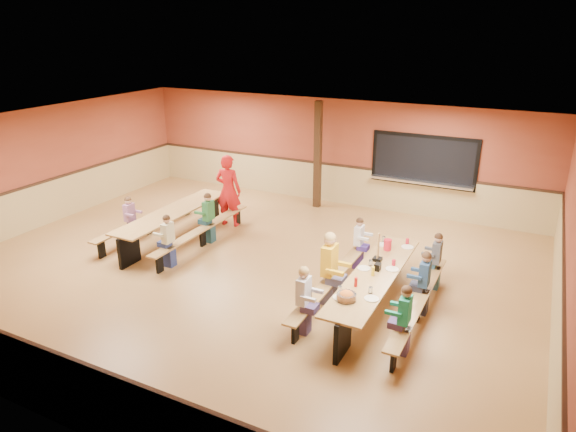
% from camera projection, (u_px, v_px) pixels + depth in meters
% --- Properties ---
extents(ground, '(12.00, 12.00, 0.00)m').
position_uv_depth(ground, '(243.00, 269.00, 11.02)').
color(ground, olive).
rests_on(ground, ground).
extents(room_envelope, '(12.04, 10.04, 3.02)m').
position_uv_depth(room_envelope, '(242.00, 239.00, 10.78)').
color(room_envelope, brown).
rests_on(room_envelope, ground).
extents(kitchen_pass_through, '(2.78, 0.28, 1.38)m').
position_uv_depth(kitchen_pass_through, '(423.00, 163.00, 13.55)').
color(kitchen_pass_through, black).
rests_on(kitchen_pass_through, ground).
extents(structural_post, '(0.18, 0.18, 3.00)m').
position_uv_depth(structural_post, '(318.00, 155.00, 14.26)').
color(structural_post, black).
rests_on(structural_post, ground).
extents(cafeteria_table_main, '(1.91, 3.70, 0.74)m').
position_uv_depth(cafeteria_table_main, '(374.00, 284.00, 9.26)').
color(cafeteria_table_main, olive).
rests_on(cafeteria_table_main, ground).
extents(cafeteria_table_second, '(1.91, 3.70, 0.74)m').
position_uv_depth(cafeteria_table_second, '(174.00, 219.00, 12.32)').
color(cafeteria_table_second, olive).
rests_on(cafeteria_table_second, ground).
extents(seated_child_white_left, '(0.37, 0.30, 1.21)m').
position_uv_depth(seated_child_white_left, '(304.00, 301.00, 8.54)').
color(seated_child_white_left, silver).
rests_on(seated_child_white_left, ground).
extents(seated_adult_yellow, '(0.46, 0.38, 1.40)m').
position_uv_depth(seated_adult_yellow, '(329.00, 269.00, 9.43)').
color(seated_adult_yellow, gold).
rests_on(seated_adult_yellow, ground).
extents(seated_child_grey_left, '(0.33, 0.27, 1.13)m').
position_uv_depth(seated_child_grey_left, '(359.00, 244.00, 10.86)').
color(seated_child_grey_left, white).
rests_on(seated_child_grey_left, ground).
extents(seated_child_teal_right, '(0.35, 0.29, 1.18)m').
position_uv_depth(seated_child_teal_right, '(404.00, 321.00, 8.00)').
color(seated_child_teal_right, '#1B8C6B').
rests_on(seated_child_teal_right, ground).
extents(seated_child_navy_right, '(0.36, 0.30, 1.19)m').
position_uv_depth(seated_child_navy_right, '(424.00, 283.00, 9.13)').
color(seated_child_navy_right, navy).
rests_on(seated_child_navy_right, ground).
extents(seated_child_char_right, '(0.34, 0.28, 1.16)m').
position_uv_depth(seated_child_char_right, '(436.00, 261.00, 10.02)').
color(seated_child_char_right, '#494C52').
rests_on(seated_child_char_right, ground).
extents(seated_child_purple_sec, '(0.33, 0.27, 1.13)m').
position_uv_depth(seated_child_purple_sec, '(130.00, 220.00, 12.16)').
color(seated_child_purple_sec, '#89587B').
rests_on(seated_child_purple_sec, ground).
extents(seated_child_green_sec, '(0.37, 0.30, 1.20)m').
position_uv_depth(seated_child_green_sec, '(209.00, 218.00, 12.18)').
color(seated_child_green_sec, '#296634').
rests_on(seated_child_green_sec, ground).
extents(seated_child_tan_sec, '(0.35, 0.28, 1.16)m').
position_uv_depth(seated_child_tan_sec, '(168.00, 241.00, 10.94)').
color(seated_child_tan_sec, beige).
rests_on(seated_child_tan_sec, ground).
extents(standing_woman, '(0.73, 0.53, 1.87)m').
position_uv_depth(standing_woman, '(228.00, 191.00, 13.11)').
color(standing_woman, red).
rests_on(standing_woman, ground).
extents(punch_pitcher, '(0.16, 0.16, 0.22)m').
position_uv_depth(punch_pitcher, '(388.00, 245.00, 10.10)').
color(punch_pitcher, red).
rests_on(punch_pitcher, cafeteria_table_main).
extents(chip_bowl, '(0.32, 0.32, 0.15)m').
position_uv_depth(chip_bowl, '(346.00, 296.00, 8.27)').
color(chip_bowl, orange).
rests_on(chip_bowl, cafeteria_table_main).
extents(napkin_dispenser, '(0.10, 0.14, 0.13)m').
position_uv_depth(napkin_dispenser, '(378.00, 267.00, 9.28)').
color(napkin_dispenser, black).
rests_on(napkin_dispenser, cafeteria_table_main).
extents(condiment_mustard, '(0.06, 0.06, 0.17)m').
position_uv_depth(condiment_mustard, '(373.00, 271.00, 9.08)').
color(condiment_mustard, yellow).
rests_on(condiment_mustard, cafeteria_table_main).
extents(condiment_ketchup, '(0.06, 0.06, 0.17)m').
position_uv_depth(condiment_ketchup, '(356.00, 282.00, 8.70)').
color(condiment_ketchup, '#B2140F').
rests_on(condiment_ketchup, cafeteria_table_main).
extents(table_paddle, '(0.16, 0.16, 0.56)m').
position_uv_depth(table_paddle, '(378.00, 254.00, 9.63)').
color(table_paddle, black).
rests_on(table_paddle, cafeteria_table_main).
extents(place_settings, '(0.65, 3.30, 0.11)m').
position_uv_depth(place_settings, '(375.00, 271.00, 9.16)').
color(place_settings, beige).
rests_on(place_settings, cafeteria_table_main).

